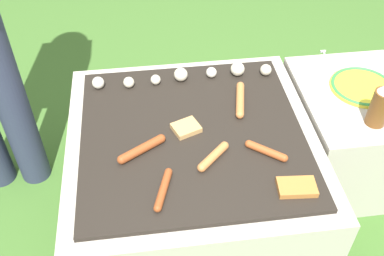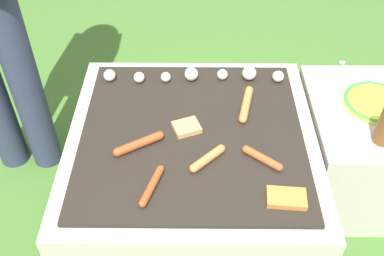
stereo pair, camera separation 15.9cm
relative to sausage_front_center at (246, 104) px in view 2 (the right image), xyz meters
name	(u,v)px [view 2 (the right image)]	position (x,y,z in m)	size (l,w,h in m)	color
ground_plane	(192,206)	(-0.20, -0.14, -0.45)	(14.00, 14.00, 0.00)	#3D6628
grill	(192,172)	(-0.20, -0.14, -0.23)	(0.90, 0.90, 0.43)	#B2AA9E
side_ledge	(363,149)	(0.50, -0.01, -0.23)	(0.49, 0.56, 0.43)	#B2AA9E
sausage_front_center	(246,104)	(0.00, 0.00, 0.00)	(0.07, 0.20, 0.03)	#C6753D
sausage_mid_right	(208,158)	(-0.15, -0.28, 0.00)	(0.12, 0.12, 0.03)	#C6753D
sausage_front_right	(139,144)	(-0.39, -0.21, 0.00)	(0.17, 0.11, 0.03)	#93421E
sausage_back_left	(152,186)	(-0.33, -0.39, 0.00)	(0.07, 0.16, 0.03)	#93421E
sausage_mid_left	(262,158)	(0.03, -0.27, 0.00)	(0.13, 0.11, 0.03)	#A34C23
bread_slice_right	(286,198)	(0.09, -0.44, -0.01)	(0.13, 0.09, 0.02)	#B27033
bread_slice_center	(187,127)	(-0.22, -0.12, -0.01)	(0.11, 0.11, 0.02)	tan
mushroom_row	(200,75)	(-0.17, 0.17, 0.01)	(0.73, 0.07, 0.06)	silver
plate_colorful	(377,102)	(0.50, 0.02, -0.01)	(0.25, 0.25, 0.02)	yellow
fork_utensil	(347,75)	(0.43, 0.20, -0.01)	(0.02, 0.21, 0.01)	silver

